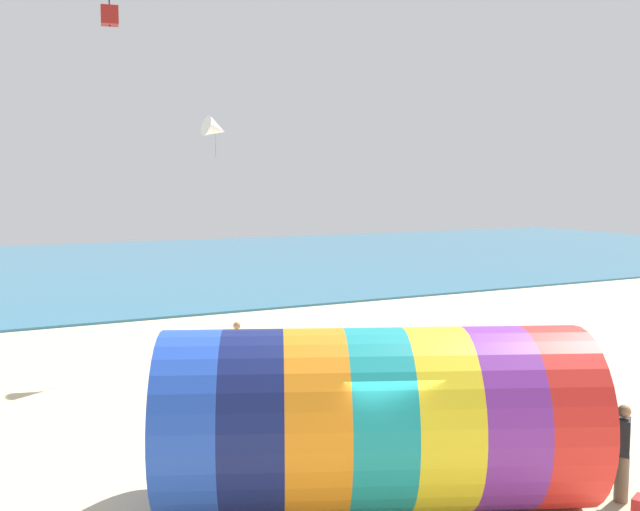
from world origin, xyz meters
name	(u,v)px	position (x,y,z in m)	size (l,w,h in m)	color
ground_plane	(390,507)	(0.00, 0.00, 0.00)	(120.00, 120.00, 0.00)	beige
sea	(69,269)	(0.00, 38.76, 0.05)	(120.00, 40.00, 0.10)	teal
giant_inflatable_tube	(375,418)	(-0.19, 0.20, 1.53)	(7.72, 5.64, 3.06)	blue
kite_handler	(623,452)	(3.70, -1.62, 0.88)	(0.42, 0.39, 1.72)	#726651
kite_white_delta	(215,129)	(1.05, 12.01, 7.25)	(0.90, 0.76, 1.33)	white
kite_red_box	(109,2)	(-3.58, 4.46, 8.95)	(0.37, 0.37, 0.92)	red
bystander_near_water	(237,349)	(0.59, 9.00, 0.81)	(0.33, 0.41, 1.60)	#726651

